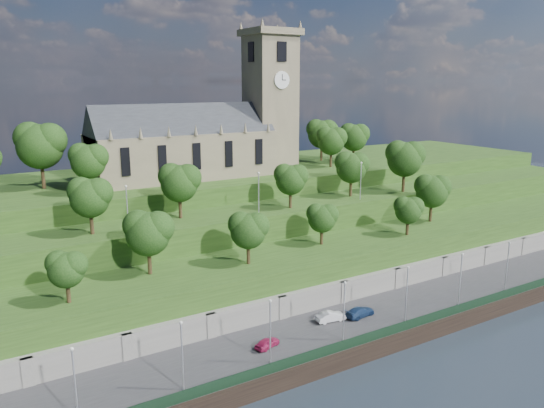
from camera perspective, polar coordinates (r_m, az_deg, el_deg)
ground at (r=65.47m, az=10.43°, el=-16.21°), size 320.00×320.00×0.00m
promenade at (r=69.03m, az=7.09°, el=-13.52°), size 160.00×12.00×2.00m
quay_wall at (r=64.91m, az=10.50°, el=-15.38°), size 160.00×0.50×2.20m
fence at (r=64.64m, az=10.17°, el=-13.99°), size 160.00×0.10×1.20m
retaining_wall at (r=72.71m, az=4.18°, el=-10.72°), size 160.00×2.10×5.00m
embankment_lower at (r=76.75m, az=1.58°, el=-8.16°), size 160.00×12.00×8.00m
embankment_upper at (r=85.02m, az=-2.41°, el=-4.60°), size 160.00×10.00×12.00m
hilltop at (r=102.88m, az=-8.04°, el=-0.71°), size 160.00×32.00×15.00m
church at (r=97.05m, az=-6.95°, el=7.50°), size 38.60×12.35×27.60m
trees_lower at (r=75.62m, az=2.83°, el=-1.29°), size 65.99×8.87×8.29m
trees_upper at (r=85.57m, az=2.47°, el=3.55°), size 61.65×8.91×9.43m
trees_hilltop at (r=94.91m, az=-8.91°, el=6.49°), size 75.79×15.60×10.65m
lamp_posts_promenade at (r=63.18m, az=7.76°, el=-10.85°), size 60.36×0.36×7.38m
lamp_posts_upper at (r=80.00m, az=-1.45°, el=1.58°), size 40.36×0.36×6.53m
car_left at (r=62.69m, az=-0.52°, el=-14.71°), size 3.56×2.31×1.13m
car_middle at (r=69.19m, az=6.31°, el=-11.92°), size 4.06×1.85×1.29m
car_right at (r=70.97m, az=9.44°, el=-11.37°), size 4.57×2.32×1.27m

